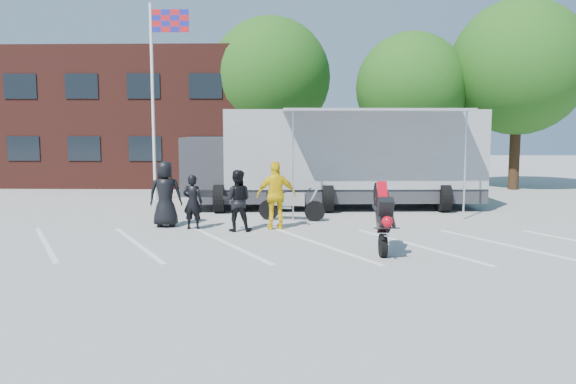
{
  "coord_description": "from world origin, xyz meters",
  "views": [
    {
      "loc": [
        -0.31,
        -13.16,
        2.98
      ],
      "look_at": [
        -0.71,
        1.6,
        1.3
      ],
      "focal_mm": 35.0,
      "sensor_mm": 36.0,
      "label": 1
    }
  ],
  "objects_px": {
    "parked_motorcycle": "(292,220)",
    "stunt_bike_rider": "(378,251)",
    "tree_mid": "(411,88)",
    "tree_right": "(518,68)",
    "spectator_leather_b": "(193,202)",
    "spectator_leather_c": "(237,201)",
    "tree_left": "(270,78)",
    "spectator_leather_a": "(165,194)",
    "spectator_hivis": "(276,195)",
    "transporter_truck": "(339,208)",
    "flagpole": "(158,77)"
  },
  "relations": [
    {
      "from": "spectator_leather_b",
      "to": "spectator_leather_c",
      "type": "distance_m",
      "value": 1.37
    },
    {
      "from": "tree_left",
      "to": "parked_motorcycle",
      "type": "distance_m",
      "value": 12.51
    },
    {
      "from": "tree_mid",
      "to": "transporter_truck",
      "type": "bearing_deg",
      "value": -118.82
    },
    {
      "from": "tree_right",
      "to": "spectator_leather_b",
      "type": "xyz_separation_m",
      "value": [
        -13.57,
        -11.31,
        -5.07
      ]
    },
    {
      "from": "spectator_leather_b",
      "to": "tree_left",
      "type": "bearing_deg",
      "value": -88.42
    },
    {
      "from": "flagpole",
      "to": "parked_motorcycle",
      "type": "xyz_separation_m",
      "value": [
        5.57,
        -5.12,
        -5.05
      ]
    },
    {
      "from": "tree_left",
      "to": "flagpole",
      "type": "bearing_deg",
      "value": -125.28
    },
    {
      "from": "tree_left",
      "to": "tree_right",
      "type": "xyz_separation_m",
      "value": [
        12.0,
        -1.5,
        0.31
      ]
    },
    {
      "from": "stunt_bike_rider",
      "to": "spectator_leather_b",
      "type": "bearing_deg",
      "value": 148.77
    },
    {
      "from": "spectator_leather_c",
      "to": "parked_motorcycle",
      "type": "bearing_deg",
      "value": -129.87
    },
    {
      "from": "tree_left",
      "to": "tree_mid",
      "type": "bearing_deg",
      "value": -8.13
    },
    {
      "from": "flagpole",
      "to": "tree_right",
      "type": "distance_m",
      "value": 16.88
    },
    {
      "from": "tree_mid",
      "to": "spectator_leather_a",
      "type": "height_order",
      "value": "tree_mid"
    },
    {
      "from": "transporter_truck",
      "to": "spectator_leather_a",
      "type": "height_order",
      "value": "spectator_leather_a"
    },
    {
      "from": "tree_mid",
      "to": "transporter_truck",
      "type": "height_order",
      "value": "tree_mid"
    },
    {
      "from": "tree_left",
      "to": "parked_motorcycle",
      "type": "bearing_deg",
      "value": -83.22
    },
    {
      "from": "spectator_hivis",
      "to": "tree_right",
      "type": "bearing_deg",
      "value": -146.84
    },
    {
      "from": "parked_motorcycle",
      "to": "spectator_leather_b",
      "type": "height_order",
      "value": "spectator_leather_b"
    },
    {
      "from": "tree_right",
      "to": "transporter_truck",
      "type": "xyz_separation_m",
      "value": [
        -8.97,
        -6.72,
        -5.88
      ]
    },
    {
      "from": "tree_left",
      "to": "stunt_bike_rider",
      "type": "height_order",
      "value": "tree_left"
    },
    {
      "from": "flagpole",
      "to": "tree_mid",
      "type": "relative_size",
      "value": 1.04
    },
    {
      "from": "flagpole",
      "to": "spectator_hivis",
      "type": "height_order",
      "value": "flagpole"
    },
    {
      "from": "tree_mid",
      "to": "spectator_hivis",
      "type": "height_order",
      "value": "tree_mid"
    },
    {
      "from": "transporter_truck",
      "to": "flagpole",
      "type": "bearing_deg",
      "value": 160.15
    },
    {
      "from": "flagpole",
      "to": "tree_mid",
      "type": "distance_m",
      "value": 12.31
    },
    {
      "from": "flagpole",
      "to": "spectator_leather_c",
      "type": "height_order",
      "value": "flagpole"
    },
    {
      "from": "tree_mid",
      "to": "tree_right",
      "type": "bearing_deg",
      "value": -5.71
    },
    {
      "from": "tree_left",
      "to": "spectator_leather_c",
      "type": "xyz_separation_m",
      "value": [
        -0.23,
        -13.08,
        -4.67
      ]
    },
    {
      "from": "transporter_truck",
      "to": "tree_left",
      "type": "bearing_deg",
      "value": 107.35
    },
    {
      "from": "stunt_bike_rider",
      "to": "tree_left",
      "type": "bearing_deg",
      "value": 100.88
    },
    {
      "from": "tree_mid",
      "to": "parked_motorcycle",
      "type": "height_order",
      "value": "tree_mid"
    },
    {
      "from": "spectator_leather_b",
      "to": "tree_mid",
      "type": "bearing_deg",
      "value": -117.4
    },
    {
      "from": "tree_mid",
      "to": "parked_motorcycle",
      "type": "relative_size",
      "value": 3.46
    },
    {
      "from": "tree_left",
      "to": "spectator_leather_c",
      "type": "bearing_deg",
      "value": -91.0
    },
    {
      "from": "parked_motorcycle",
      "to": "stunt_bike_rider",
      "type": "bearing_deg",
      "value": -143.66
    },
    {
      "from": "tree_right",
      "to": "parked_motorcycle",
      "type": "xyz_separation_m",
      "value": [
        -10.68,
        -9.62,
        -5.88
      ]
    },
    {
      "from": "tree_right",
      "to": "spectator_leather_b",
      "type": "distance_m",
      "value": 18.38
    },
    {
      "from": "tree_right",
      "to": "tree_mid",
      "type": "bearing_deg",
      "value": 174.29
    },
    {
      "from": "parked_motorcycle",
      "to": "spectator_leather_a",
      "type": "bearing_deg",
      "value": 119.36
    },
    {
      "from": "stunt_bike_rider",
      "to": "spectator_leather_b",
      "type": "relative_size",
      "value": 1.16
    },
    {
      "from": "transporter_truck",
      "to": "stunt_bike_rider",
      "type": "height_order",
      "value": "transporter_truck"
    },
    {
      "from": "spectator_leather_b",
      "to": "spectator_hivis",
      "type": "xyz_separation_m",
      "value": [
        2.47,
        0.08,
        0.2
      ]
    },
    {
      "from": "tree_right",
      "to": "spectator_hivis",
      "type": "height_order",
      "value": "tree_right"
    },
    {
      "from": "spectator_leather_a",
      "to": "spectator_leather_c",
      "type": "height_order",
      "value": "spectator_leather_a"
    },
    {
      "from": "spectator_leather_a",
      "to": "spectator_hivis",
      "type": "height_order",
      "value": "spectator_hivis"
    },
    {
      "from": "tree_right",
      "to": "spectator_leather_c",
      "type": "relative_size",
      "value": 5.1
    },
    {
      "from": "transporter_truck",
      "to": "tree_mid",
      "type": "bearing_deg",
      "value": 58.32
    },
    {
      "from": "transporter_truck",
      "to": "parked_motorcycle",
      "type": "bearing_deg",
      "value": -123.28
    },
    {
      "from": "tree_mid",
      "to": "spectator_leather_a",
      "type": "bearing_deg",
      "value": -129.69
    },
    {
      "from": "tree_mid",
      "to": "spectator_leather_c",
      "type": "bearing_deg",
      "value": -120.9
    }
  ]
}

